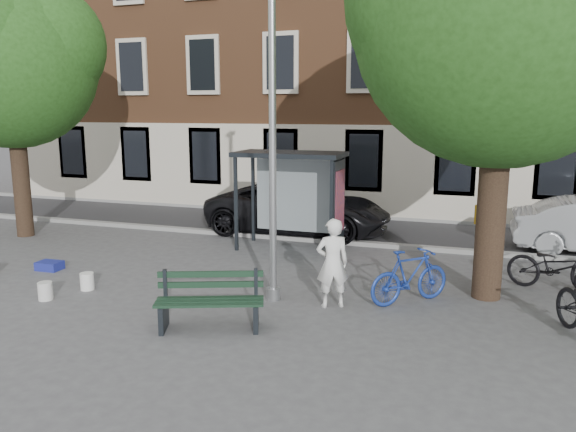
% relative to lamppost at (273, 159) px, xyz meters
% --- Properties ---
extents(ground, '(90.00, 90.00, 0.00)m').
position_rel_lamppost_xyz_m(ground, '(0.00, 0.00, -2.78)').
color(ground, '#4C4C4F').
rests_on(ground, ground).
extents(road, '(40.00, 4.00, 0.01)m').
position_rel_lamppost_xyz_m(road, '(0.00, 7.00, -2.78)').
color(road, '#28282B').
rests_on(road, ground).
extents(curb_near, '(40.00, 0.25, 0.12)m').
position_rel_lamppost_xyz_m(curb_near, '(0.00, 5.00, -2.72)').
color(curb_near, gray).
rests_on(curb_near, ground).
extents(curb_far, '(40.00, 0.25, 0.12)m').
position_rel_lamppost_xyz_m(curb_far, '(0.00, 9.00, -2.72)').
color(curb_far, gray).
rests_on(curb_far, ground).
extents(building_row, '(30.00, 8.00, 14.00)m').
position_rel_lamppost_xyz_m(building_row, '(0.00, 13.00, 4.22)').
color(building_row, brown).
rests_on(building_row, ground).
extents(lamppost, '(0.28, 0.35, 6.11)m').
position_rel_lamppost_xyz_m(lamppost, '(0.00, 0.00, 0.00)').
color(lamppost, '#9EA0A3').
rests_on(lamppost, ground).
extents(tree_right, '(5.76, 5.60, 8.20)m').
position_rel_lamppost_xyz_m(tree_right, '(4.01, 1.38, 2.83)').
color(tree_right, black).
rests_on(tree_right, ground).
extents(tree_left, '(5.18, 4.86, 7.40)m').
position_rel_lamppost_xyz_m(tree_left, '(-8.99, 2.88, 2.43)').
color(tree_left, black).
rests_on(tree_left, ground).
extents(bus_shelter, '(2.85, 1.45, 2.62)m').
position_rel_lamppost_xyz_m(bus_shelter, '(-0.61, 4.11, -0.87)').
color(bus_shelter, '#1E2328').
rests_on(bus_shelter, ground).
extents(painter, '(0.75, 0.65, 1.72)m').
position_rel_lamppost_xyz_m(painter, '(1.20, -0.01, -1.92)').
color(painter, white).
rests_on(painter, ground).
extents(bench, '(1.92, 1.20, 0.95)m').
position_rel_lamppost_xyz_m(bench, '(-0.52, -1.73, -2.35)').
color(bench, '#1E2328').
rests_on(bench, ground).
extents(bike_a, '(2.15, 1.48, 1.07)m').
position_rel_lamppost_xyz_m(bike_a, '(5.37, 2.26, -2.25)').
color(bike_a, black).
rests_on(bike_a, ground).
extents(bike_b, '(1.64, 1.61, 1.08)m').
position_rel_lamppost_xyz_m(bike_b, '(2.58, 0.67, -2.24)').
color(bike_b, '#1B3696').
rests_on(bike_b, ground).
extents(car_dark, '(5.57, 2.65, 1.54)m').
position_rel_lamppost_xyz_m(car_dark, '(-1.38, 6.00, -2.02)').
color(car_dark, black).
rests_on(car_dark, ground).
extents(blue_crate, '(0.56, 0.42, 0.20)m').
position_rel_lamppost_xyz_m(blue_crate, '(-5.72, 0.28, -2.68)').
color(blue_crate, navy).
rests_on(blue_crate, ground).
extents(bucket_a, '(0.33, 0.33, 0.36)m').
position_rel_lamppost_xyz_m(bucket_a, '(-4.27, -1.47, -2.60)').
color(bucket_a, silver).
rests_on(bucket_a, ground).
extents(bucket_c, '(0.37, 0.37, 0.36)m').
position_rel_lamppost_xyz_m(bucket_c, '(-3.91, -0.67, -2.60)').
color(bucket_c, white).
rests_on(bucket_c, ground).
extents(notice_sign, '(0.31, 0.04, 1.79)m').
position_rel_lamppost_xyz_m(notice_sign, '(3.84, 2.00, -1.51)').
color(notice_sign, '#9EA0A3').
rests_on(notice_sign, ground).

